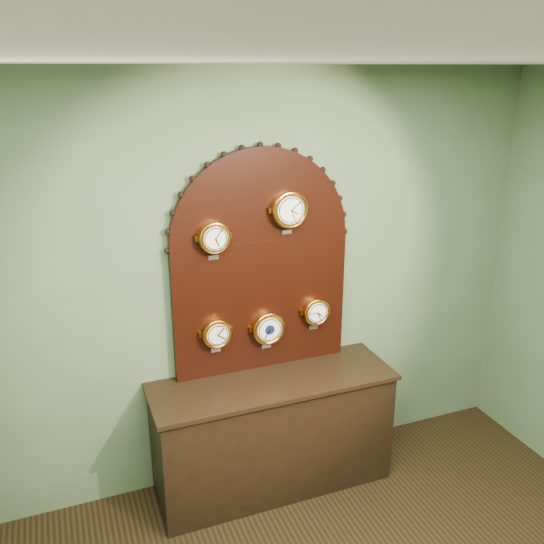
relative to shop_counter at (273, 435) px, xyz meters
name	(u,v)px	position (x,y,z in m)	size (l,w,h in m)	color
wall_back	(259,286)	(0.00, 0.27, 1.00)	(4.00, 4.00, 0.00)	#4D6847
shop_counter	(273,435)	(0.00, 0.00, 0.00)	(1.60, 0.50, 0.80)	black
display_board	(261,256)	(0.00, 0.22, 1.23)	(1.26, 0.06, 1.53)	black
roman_clock	(214,238)	(-0.33, 0.15, 1.40)	(0.20, 0.08, 0.25)	orange
arabic_clock	(289,209)	(0.17, 0.15, 1.53)	(0.24, 0.08, 0.29)	orange
hygrometer	(217,333)	(-0.33, 0.15, 0.76)	(0.20, 0.08, 0.25)	orange
barometer	(268,328)	(0.02, 0.15, 0.73)	(0.23, 0.08, 0.28)	orange
tide_clock	(316,311)	(0.38, 0.15, 0.80)	(0.19, 0.08, 0.24)	orange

